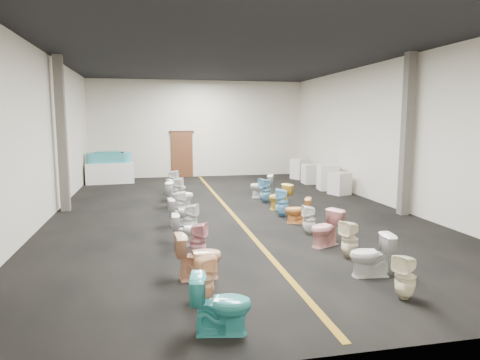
% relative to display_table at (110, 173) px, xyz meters
% --- Properties ---
extents(floor, '(16.00, 16.00, 0.00)m').
position_rel_display_table_xyz_m(floor, '(3.98, -6.62, -0.43)').
color(floor, black).
rests_on(floor, ground).
extents(ceiling, '(16.00, 16.00, 0.00)m').
position_rel_display_table_xyz_m(ceiling, '(3.98, -6.62, 4.07)').
color(ceiling, black).
rests_on(ceiling, ground).
extents(wall_back, '(10.00, 0.00, 10.00)m').
position_rel_display_table_xyz_m(wall_back, '(3.98, 1.38, 1.82)').
color(wall_back, beige).
rests_on(wall_back, ground).
extents(wall_front, '(10.00, 0.00, 10.00)m').
position_rel_display_table_xyz_m(wall_front, '(3.98, -14.62, 1.82)').
color(wall_front, beige).
rests_on(wall_front, ground).
extents(wall_left, '(0.00, 16.00, 16.00)m').
position_rel_display_table_xyz_m(wall_left, '(-1.02, -6.62, 1.82)').
color(wall_left, beige).
rests_on(wall_left, ground).
extents(wall_right, '(0.00, 16.00, 16.00)m').
position_rel_display_table_xyz_m(wall_right, '(8.98, -6.62, 1.82)').
color(wall_right, beige).
rests_on(wall_right, ground).
extents(aisle_stripe, '(0.12, 15.60, 0.01)m').
position_rel_display_table_xyz_m(aisle_stripe, '(3.98, -6.62, -0.43)').
color(aisle_stripe, '#8B6414').
rests_on(aisle_stripe, floor).
extents(back_door, '(1.00, 0.10, 2.10)m').
position_rel_display_table_xyz_m(back_door, '(3.18, 1.32, 0.62)').
color(back_door, '#562D19').
rests_on(back_door, floor).
extents(door_frame, '(1.15, 0.08, 0.10)m').
position_rel_display_table_xyz_m(door_frame, '(3.18, 1.33, 1.69)').
color(door_frame, '#331C11').
rests_on(door_frame, back_door).
extents(column_left, '(0.25, 0.25, 4.50)m').
position_rel_display_table_xyz_m(column_left, '(-0.77, -5.62, 1.82)').
color(column_left, '#59544C').
rests_on(column_left, floor).
extents(column_right, '(0.25, 0.25, 4.50)m').
position_rel_display_table_xyz_m(column_right, '(8.73, -8.12, 1.82)').
color(column_right, '#59544C').
rests_on(column_right, floor).
extents(display_table, '(2.04, 1.18, 0.87)m').
position_rel_display_table_xyz_m(display_table, '(0.00, 0.00, 0.00)').
color(display_table, white).
rests_on(display_table, floor).
extents(bathtub, '(1.86, 0.70, 0.55)m').
position_rel_display_table_xyz_m(bathtub, '(-0.00, 0.00, 0.64)').
color(bathtub, teal).
rests_on(bathtub, display_table).
extents(appliance_crate_a, '(0.79, 0.79, 0.79)m').
position_rel_display_table_xyz_m(appliance_crate_a, '(8.38, -4.67, -0.04)').
color(appliance_crate_a, beige).
rests_on(appliance_crate_a, floor).
extents(appliance_crate_b, '(0.80, 0.80, 0.97)m').
position_rel_display_table_xyz_m(appliance_crate_b, '(8.38, -3.62, 0.05)').
color(appliance_crate_b, silver).
rests_on(appliance_crate_b, floor).
extents(appliance_crate_c, '(0.76, 0.76, 0.81)m').
position_rel_display_table_xyz_m(appliance_crate_c, '(8.38, -1.92, -0.03)').
color(appliance_crate_c, silver).
rests_on(appliance_crate_c, floor).
extents(appliance_crate_d, '(0.85, 0.85, 0.92)m').
position_rel_display_table_xyz_m(appliance_crate_d, '(8.38, -0.47, 0.03)').
color(appliance_crate_d, silver).
rests_on(appliance_crate_d, floor).
extents(toilet_left_0, '(0.82, 0.56, 0.77)m').
position_rel_display_table_xyz_m(toilet_left_0, '(2.54, -13.83, -0.05)').
color(toilet_left_0, teal).
rests_on(toilet_left_0, floor).
extents(toilet_left_1, '(0.40, 0.39, 0.70)m').
position_rel_display_table_xyz_m(toilet_left_1, '(2.45, -12.81, -0.08)').
color(toilet_left_1, '#FBC08C').
rests_on(toilet_left_1, floor).
extents(toilet_left_2, '(0.80, 0.48, 0.79)m').
position_rel_display_table_xyz_m(toilet_left_2, '(2.48, -11.91, -0.04)').
color(toilet_left_2, '#E1A77F').
rests_on(toilet_left_2, floor).
extents(toilet_left_3, '(0.43, 0.42, 0.71)m').
position_rel_display_table_xyz_m(toilet_left_3, '(2.58, -10.85, -0.08)').
color(toilet_left_3, '#D58C93').
rests_on(toilet_left_3, floor).
extents(toilet_left_4, '(0.70, 0.43, 0.69)m').
position_rel_display_table_xyz_m(toilet_left_4, '(2.47, -9.89, -0.09)').
color(toilet_left_4, white).
rests_on(toilet_left_4, floor).
extents(toilet_left_5, '(0.43, 0.43, 0.73)m').
position_rel_display_table_xyz_m(toilet_left_5, '(2.61, -9.03, -0.07)').
color(toilet_left_5, white).
rests_on(toilet_left_5, floor).
extents(toilet_left_6, '(0.72, 0.45, 0.70)m').
position_rel_display_table_xyz_m(toilet_left_6, '(2.46, -8.08, -0.08)').
color(toilet_left_6, white).
rests_on(toilet_left_6, floor).
extents(toilet_left_7, '(0.33, 0.32, 0.70)m').
position_rel_display_table_xyz_m(toilet_left_7, '(2.49, -7.03, -0.08)').
color(toilet_left_7, white).
rests_on(toilet_left_7, floor).
extents(toilet_left_8, '(0.90, 0.64, 0.83)m').
position_rel_display_table_xyz_m(toilet_left_8, '(2.56, -6.02, -0.02)').
color(toilet_left_8, white).
rests_on(toilet_left_8, floor).
extents(toilet_left_9, '(0.47, 0.47, 0.83)m').
position_rel_display_table_xyz_m(toilet_left_9, '(2.53, -5.11, -0.02)').
color(toilet_left_9, silver).
rests_on(toilet_left_9, floor).
extents(toilet_left_10, '(0.76, 0.61, 0.68)m').
position_rel_display_table_xyz_m(toilet_left_10, '(2.58, -4.21, -0.10)').
color(toilet_left_10, silver).
rests_on(toilet_left_10, floor).
extents(toilet_left_11, '(0.48, 0.48, 0.84)m').
position_rel_display_table_xyz_m(toilet_left_11, '(2.50, -3.10, -0.01)').
color(toilet_left_11, white).
rests_on(toilet_left_11, floor).
extents(toilet_right_0, '(0.42, 0.41, 0.69)m').
position_rel_display_table_xyz_m(toilet_right_0, '(5.41, -13.37, -0.09)').
color(toilet_right_0, '#EFE7C2').
rests_on(toilet_right_0, floor).
extents(toilet_right_1, '(0.78, 0.50, 0.75)m').
position_rel_display_table_xyz_m(toilet_right_1, '(5.38, -12.39, -0.06)').
color(toilet_right_1, silver).
rests_on(toilet_right_1, floor).
extents(toilet_right_2, '(0.43, 0.43, 0.74)m').
position_rel_display_table_xyz_m(toilet_right_2, '(5.48, -11.41, -0.06)').
color(toilet_right_2, '#F6E8C6').
rests_on(toilet_right_2, floor).
extents(toilet_right_3, '(0.86, 0.70, 0.77)m').
position_rel_display_table_xyz_m(toilet_right_3, '(5.33, -10.56, -0.05)').
color(toilet_right_3, pink).
rests_on(toilet_right_3, floor).
extents(toilet_right_4, '(0.35, 0.34, 0.69)m').
position_rel_display_table_xyz_m(toilet_right_4, '(5.34, -9.58, -0.09)').
color(toilet_right_4, white).
rests_on(toilet_right_4, floor).
extents(toilet_right_5, '(0.77, 0.61, 0.68)m').
position_rel_display_table_xyz_m(toilet_right_5, '(5.44, -8.53, -0.09)').
color(toilet_right_5, '#F09542').
rests_on(toilet_right_5, floor).
extents(toilet_right_6, '(0.44, 0.43, 0.79)m').
position_rel_display_table_xyz_m(toilet_right_6, '(5.28, -7.66, -0.04)').
color(toilet_right_6, '#75BFE6').
rests_on(toilet_right_6, floor).
extents(toilet_right_7, '(0.83, 0.64, 0.75)m').
position_rel_display_table_xyz_m(toilet_right_7, '(5.51, -6.69, -0.06)').
color(toilet_right_7, yellow).
rests_on(toilet_right_7, floor).
extents(toilet_right_8, '(0.46, 0.45, 0.80)m').
position_rel_display_table_xyz_m(toilet_right_8, '(5.34, -5.62, -0.03)').
color(toilet_right_8, '#6DABCD').
rests_on(toilet_right_8, floor).
extents(toilet_right_9, '(0.91, 0.73, 0.82)m').
position_rel_display_table_xyz_m(toilet_right_9, '(5.44, -4.77, -0.02)').
color(toilet_right_9, silver).
rests_on(toilet_right_9, floor).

